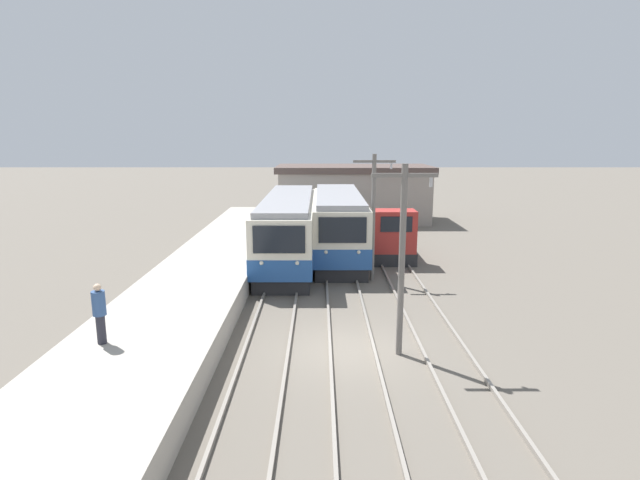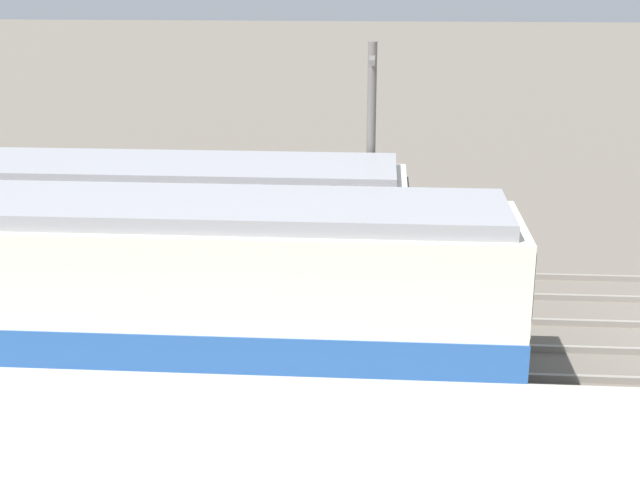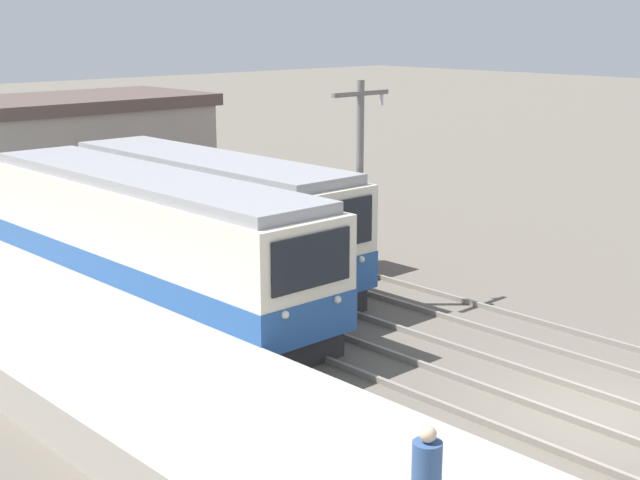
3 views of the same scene
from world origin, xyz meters
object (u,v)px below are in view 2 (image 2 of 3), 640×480
(shunting_locomotive, at_px, (192,235))
(catenary_mast_mid, at_px, (371,167))
(commuter_train_center, at_px, (145,252))
(commuter_train_left, at_px, (163,302))

(shunting_locomotive, height_order, catenary_mast_mid, catenary_mast_mid)
(commuter_train_center, bearing_deg, commuter_train_left, -158.92)
(catenary_mast_mid, bearing_deg, commuter_train_left, 138.99)
(commuter_train_center, distance_m, catenary_mast_mid, 5.31)
(commuter_train_left, distance_m, commuter_train_center, 3.00)
(commuter_train_left, bearing_deg, commuter_train_center, 21.08)
(shunting_locomotive, bearing_deg, commuter_train_left, -173.11)
(commuter_train_left, relative_size, commuter_train_center, 1.16)
(commuter_train_left, distance_m, catenary_mast_mid, 5.94)
(commuter_train_left, height_order, commuter_train_center, commuter_train_center)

